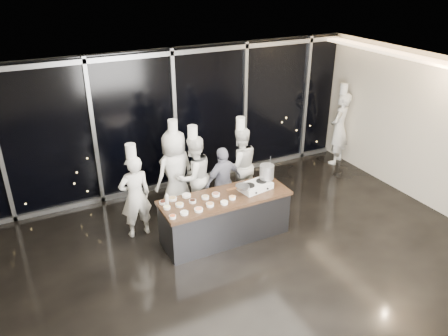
# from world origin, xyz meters

# --- Properties ---
(ground) EXTENTS (9.00, 9.00, 0.00)m
(ground) POSITION_xyz_m (0.00, 0.00, 0.00)
(ground) COLOR black
(ground) RESTS_ON ground
(room_shell) EXTENTS (9.02, 7.02, 3.21)m
(room_shell) POSITION_xyz_m (0.18, 0.00, 2.25)
(room_shell) COLOR beige
(room_shell) RESTS_ON ground
(window_wall) EXTENTS (8.90, 0.11, 3.20)m
(window_wall) POSITION_xyz_m (0.00, 3.43, 1.60)
(window_wall) COLOR black
(window_wall) RESTS_ON ground
(demo_counter) EXTENTS (2.46, 0.86, 0.90)m
(demo_counter) POSITION_xyz_m (0.00, 0.90, 0.45)
(demo_counter) COLOR #39393E
(demo_counter) RESTS_ON ground
(stove) EXTENTS (0.66, 0.47, 0.14)m
(stove) POSITION_xyz_m (0.64, 0.90, 0.96)
(stove) COLOR silver
(stove) RESTS_ON demo_counter
(frying_pan) EXTENTS (0.48, 0.31, 0.04)m
(frying_pan) POSITION_xyz_m (0.31, 0.83, 1.06)
(frying_pan) COLOR gray
(frying_pan) RESTS_ON stove
(stock_pot) EXTENTS (0.32, 0.32, 0.28)m
(stock_pot) POSITION_xyz_m (0.93, 0.96, 1.18)
(stock_pot) COLOR #AEADB0
(stock_pot) RESTS_ON stove
(prep_bowls) EXTENTS (1.34, 0.73, 0.05)m
(prep_bowls) POSITION_xyz_m (-0.64, 0.92, 0.93)
(prep_bowls) COLOR white
(prep_bowls) RESTS_ON demo_counter
(squeeze_bottle) EXTENTS (0.07, 0.07, 0.24)m
(squeeze_bottle) POSITION_xyz_m (-1.06, 1.11, 1.01)
(squeeze_bottle) COLOR silver
(squeeze_bottle) RESTS_ON demo_counter
(chef_far_left) EXTENTS (0.63, 0.43, 1.90)m
(chef_far_left) POSITION_xyz_m (-1.46, 1.77, 0.86)
(chef_far_left) COLOR silver
(chef_far_left) RESTS_ON ground
(chef_left) EXTENTS (1.02, 0.82, 2.06)m
(chef_left) POSITION_xyz_m (-0.48, 2.23, 0.92)
(chef_left) COLOR silver
(chef_left) RESTS_ON ground
(chef_center) EXTENTS (0.99, 0.86, 1.96)m
(chef_center) POSITION_xyz_m (-0.16, 1.99, 0.88)
(chef_center) COLOR silver
(chef_center) RESTS_ON ground
(guest) EXTENTS (0.93, 0.53, 1.50)m
(guest) POSITION_xyz_m (0.37, 1.72, 0.75)
(guest) COLOR #141639
(guest) RESTS_ON ground
(chef_right) EXTENTS (0.87, 0.70, 1.95)m
(chef_right) POSITION_xyz_m (0.94, 2.05, 0.87)
(chef_right) COLOR silver
(chef_right) RESTS_ON ground
(chef_side) EXTENTS (0.82, 0.73, 2.12)m
(chef_side) POSITION_xyz_m (4.20, 2.69, 0.96)
(chef_side) COLOR silver
(chef_side) RESTS_ON ground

